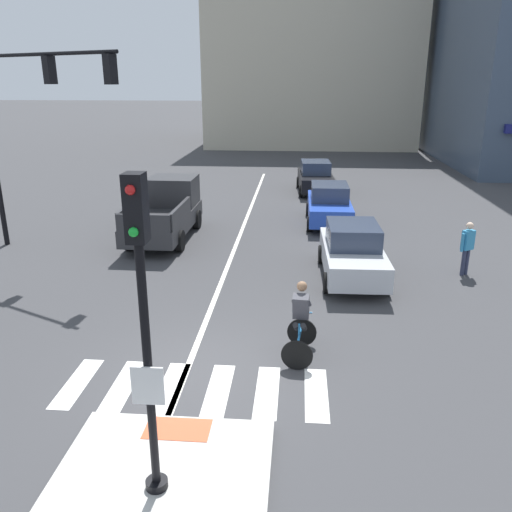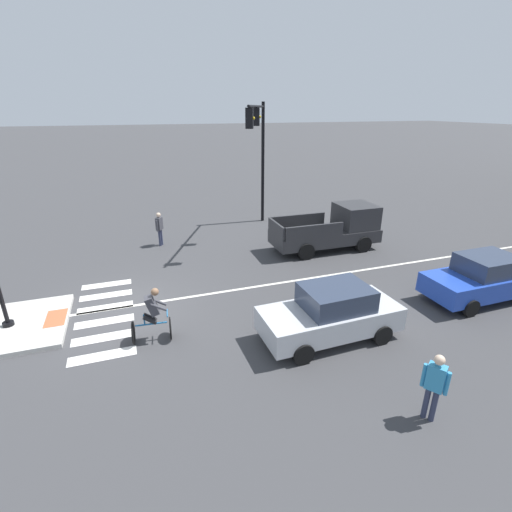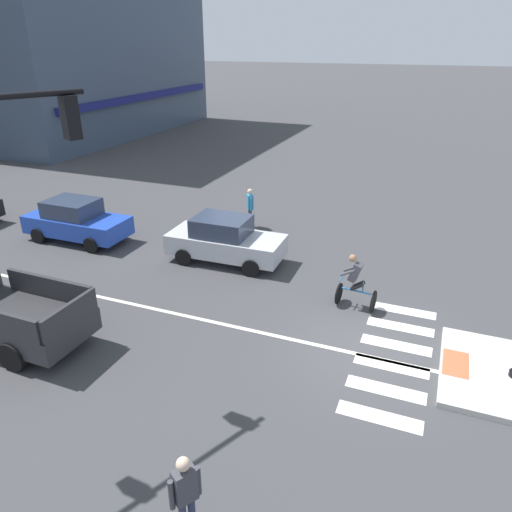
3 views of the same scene
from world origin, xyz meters
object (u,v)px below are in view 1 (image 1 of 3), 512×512
object	(u,v)px
signal_pole	(144,314)
pedestrian_waiting_far_side	(467,244)
car_silver_eastbound_mid	(352,252)
car_blue_eastbound_far	(329,204)
pickup_truck_charcoal_westbound_far	(167,211)
traffic_light_mast	(24,113)
cyclist	(300,319)
car_black_eastbound_distant	(315,177)

from	to	relation	value
signal_pole	pedestrian_waiting_far_side	distance (m)	12.09
car_silver_eastbound_mid	car_blue_eastbound_far	distance (m)	6.27
car_silver_eastbound_mid	pickup_truck_charcoal_westbound_far	distance (m)	7.72
traffic_light_mast	car_blue_eastbound_far	bearing A→B (deg)	25.34
traffic_light_mast	signal_pole	bearing A→B (deg)	-57.14
traffic_light_mast	pedestrian_waiting_far_side	xyz separation A→B (m)	(13.94, -1.01, -3.72)
car_blue_eastbound_far	pedestrian_waiting_far_side	xyz separation A→B (m)	(3.86, -5.78, 0.17)
signal_pole	traffic_light_mast	xyz separation A→B (m)	(-6.87, 10.63, 1.82)
traffic_light_mast	pedestrian_waiting_far_side	size ratio (longest dim) A/B	4.00
traffic_light_mast	cyclist	world-z (taller)	traffic_light_mast
signal_pole	traffic_light_mast	world-z (taller)	traffic_light_mast
car_black_eastbound_distant	pedestrian_waiting_far_side	world-z (taller)	pedestrian_waiting_far_side
car_silver_eastbound_mid	car_black_eastbound_distant	size ratio (longest dim) A/B	0.99
car_silver_eastbound_mid	car_black_eastbound_distant	world-z (taller)	same
car_black_eastbound_distant	pickup_truck_charcoal_westbound_far	xyz separation A→B (m)	(-5.86, -8.76, 0.17)
pedestrian_waiting_far_side	car_blue_eastbound_far	bearing A→B (deg)	123.70
pickup_truck_charcoal_westbound_far	car_black_eastbound_distant	bearing A→B (deg)	56.21
signal_pole	car_black_eastbound_distant	bearing A→B (deg)	82.67
car_black_eastbound_distant	pedestrian_waiting_far_side	size ratio (longest dim) A/B	2.51
signal_pole	car_silver_eastbound_mid	distance (m)	10.04
signal_pole	traffic_light_mast	size ratio (longest dim) A/B	0.68
car_silver_eastbound_mid	pickup_truck_charcoal_westbound_far	size ratio (longest dim) A/B	0.81
signal_pole	car_blue_eastbound_far	distance (m)	15.87
car_silver_eastbound_mid	car_black_eastbound_distant	bearing A→B (deg)	93.48
car_blue_eastbound_far	pedestrian_waiting_far_side	bearing A→B (deg)	-56.30
pickup_truck_charcoal_westbound_far	traffic_light_mast	bearing A→B (deg)	-147.28
signal_pole	pedestrian_waiting_far_side	bearing A→B (deg)	53.71
cyclist	pedestrian_waiting_far_side	world-z (taller)	cyclist
signal_pole	cyclist	world-z (taller)	signal_pole
car_black_eastbound_distant	pedestrian_waiting_far_side	xyz separation A→B (m)	(4.26, -12.22, 0.17)
car_blue_eastbound_far	pedestrian_waiting_far_side	world-z (taller)	pedestrian_waiting_far_side
car_silver_eastbound_mid	traffic_light_mast	bearing A→B (deg)	171.93
car_blue_eastbound_far	pedestrian_waiting_far_side	size ratio (longest dim) A/B	2.46
traffic_light_mast	car_black_eastbound_distant	bearing A→B (deg)	49.20
car_silver_eastbound_mid	cyclist	size ratio (longest dim) A/B	2.46
pedestrian_waiting_far_side	signal_pole	bearing A→B (deg)	-126.29
signal_pole	car_blue_eastbound_far	xyz separation A→B (m)	(3.21, 15.41, -2.07)
car_black_eastbound_distant	pedestrian_waiting_far_side	distance (m)	12.95
traffic_light_mast	car_black_eastbound_distant	world-z (taller)	traffic_light_mast
car_silver_eastbound_mid	pickup_truck_charcoal_westbound_far	xyz separation A→B (m)	(-6.64, 3.94, 0.17)
traffic_light_mast	pickup_truck_charcoal_westbound_far	world-z (taller)	traffic_light_mast
pedestrian_waiting_far_side	car_black_eastbound_distant	bearing A→B (deg)	109.19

